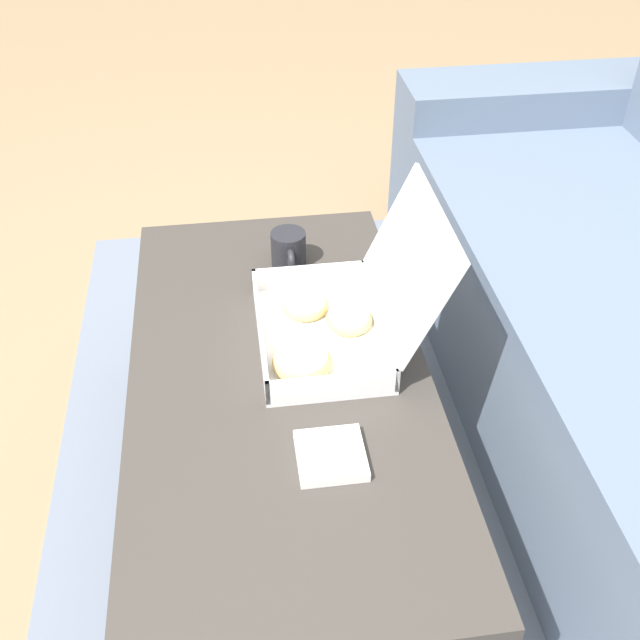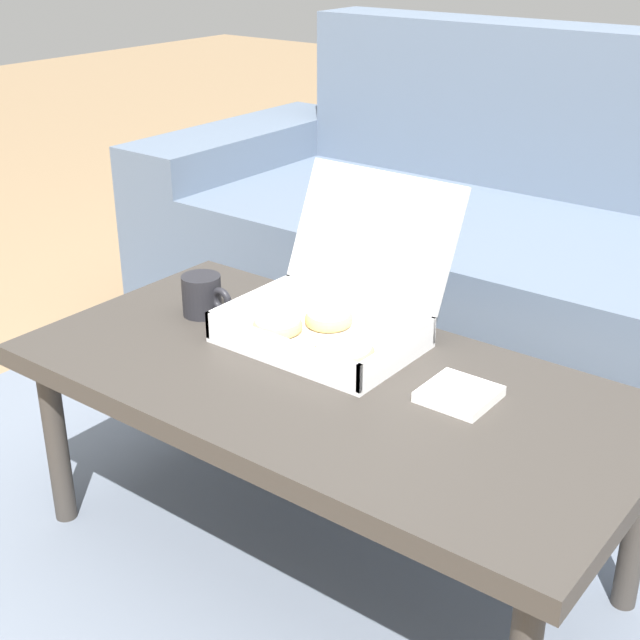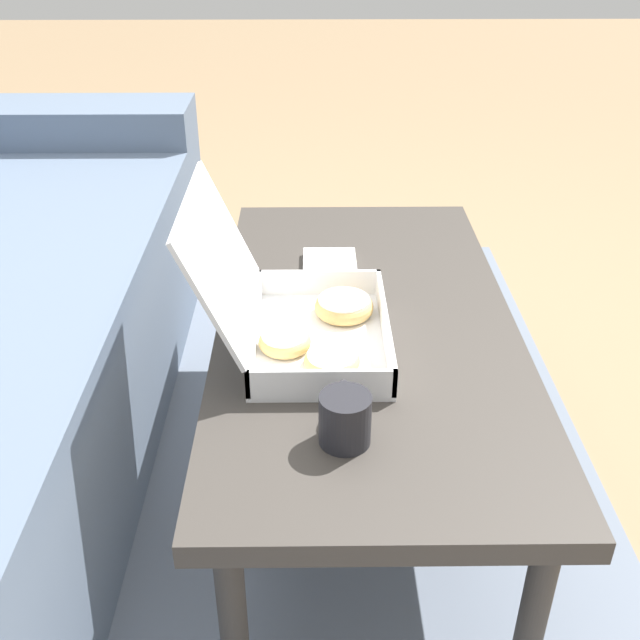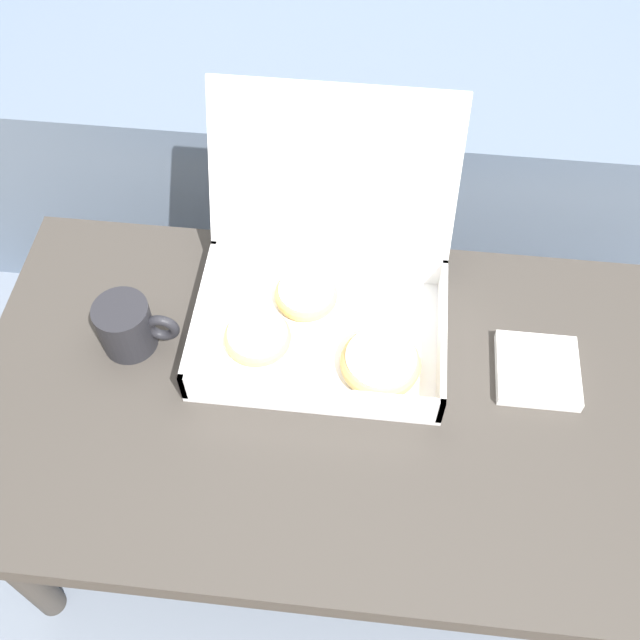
% 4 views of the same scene
% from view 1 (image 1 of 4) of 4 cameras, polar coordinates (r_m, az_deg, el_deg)
% --- Properties ---
extents(ground_plane, '(12.00, 12.00, 0.00)m').
position_cam_1_polar(ground_plane, '(1.75, 1.14, -13.50)').
color(ground_plane, '#937756').
extents(area_rug, '(2.33, 1.88, 0.01)m').
position_cam_1_polar(area_rug, '(1.80, 10.82, -12.15)').
color(area_rug, slate).
rests_on(area_rug, ground_plane).
extents(coffee_table, '(1.13, 0.57, 0.41)m').
position_cam_1_polar(coffee_table, '(1.47, -3.07, -5.11)').
color(coffee_table, '#3D3833').
rests_on(coffee_table, ground_plane).
extents(pastry_box, '(0.36, 0.35, 0.29)m').
position_cam_1_polar(pastry_box, '(1.47, 1.32, 0.14)').
color(pastry_box, white).
rests_on(pastry_box, coffee_table).
extents(coffee_mug, '(0.12, 0.08, 0.08)m').
position_cam_1_polar(coffee_mug, '(1.70, -2.41, 5.39)').
color(coffee_mug, '#232328').
rests_on(coffee_mug, coffee_table).
extents(napkin_stack, '(0.12, 0.12, 0.02)m').
position_cam_1_polar(napkin_stack, '(1.28, 0.83, -10.28)').
color(napkin_stack, white).
rests_on(napkin_stack, coffee_table).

